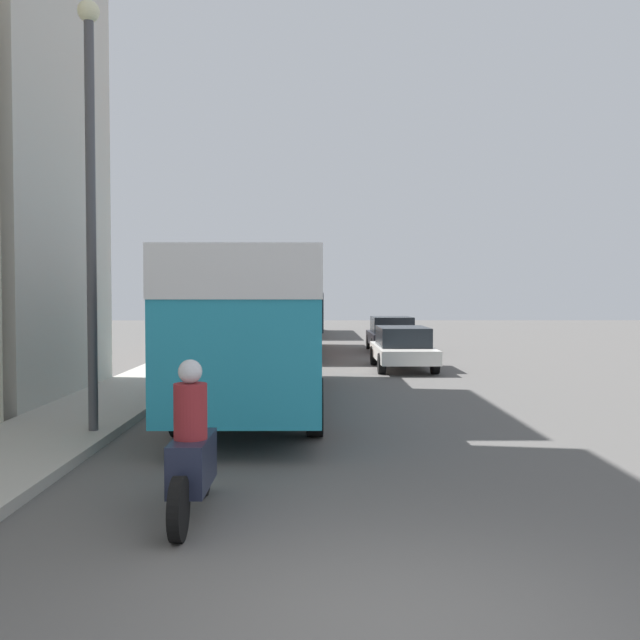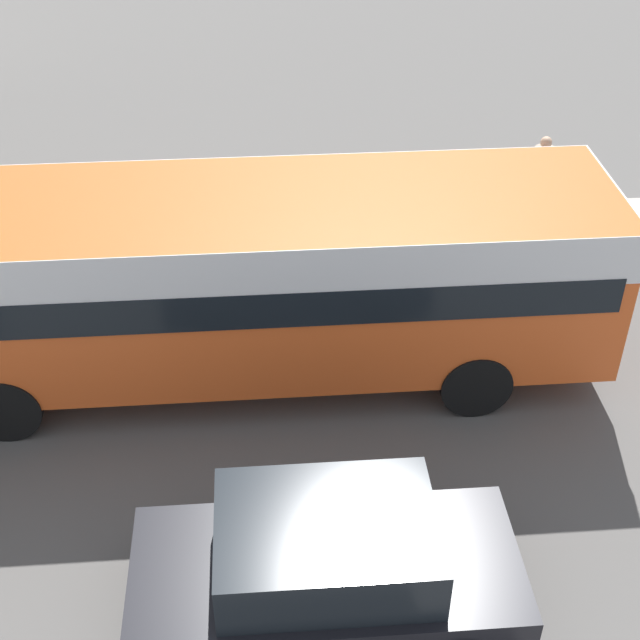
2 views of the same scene
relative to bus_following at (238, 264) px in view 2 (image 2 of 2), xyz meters
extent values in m
cube|color=#EA5B23|center=(0.00, 0.00, -0.19)|extent=(2.58, 10.25, 2.33)
cube|color=white|center=(0.00, 0.00, 0.63)|extent=(2.61, 10.31, 0.70)
cube|color=black|center=(0.00, 0.00, 0.10)|extent=(2.63, 9.84, 0.51)
cylinder|color=black|center=(-1.19, 3.18, -1.35)|extent=(0.28, 1.00, 1.00)
cylinder|color=black|center=(1.19, 3.18, -1.35)|extent=(0.28, 1.00, 1.00)
cylinder|color=black|center=(-1.19, -3.18, -1.35)|extent=(0.28, 1.00, 1.00)
cylinder|color=black|center=(1.19, -3.18, -1.35)|extent=(0.28, 1.00, 1.00)
cube|color=black|center=(4.32, 0.86, -1.29)|extent=(1.86, 4.16, 0.49)
cube|color=black|center=(4.32, 0.86, -0.72)|extent=(1.64, 2.29, 0.66)
cylinder|color=black|center=(3.46, -0.43, -1.53)|extent=(0.22, 0.64, 0.64)
cylinder|color=black|center=(3.46, 2.15, -1.53)|extent=(0.22, 0.64, 0.64)
cylinder|color=#232838|center=(-3.88, 5.46, -1.31)|extent=(0.29, 0.29, 0.78)
cylinder|color=gray|center=(-3.88, 5.46, -0.60)|extent=(0.37, 0.37, 0.65)
sphere|color=tan|center=(-3.88, 5.46, -0.17)|extent=(0.21, 0.21, 0.21)
camera|label=1|loc=(1.07, -29.06, 0.58)|focal=40.00mm
camera|label=2|loc=(10.39, 0.32, 6.56)|focal=50.00mm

